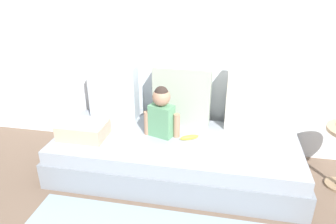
{
  "coord_description": "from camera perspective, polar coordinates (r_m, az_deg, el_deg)",
  "views": [
    {
      "loc": [
        0.39,
        -2.31,
        1.68
      ],
      "look_at": [
        -0.07,
        0.0,
        0.61
      ],
      "focal_mm": 33.29,
      "sensor_mm": 36.0,
      "label": 1
    }
  ],
  "objects": [
    {
      "name": "ground_plane",
      "position": [
        2.88,
        1.31,
        -11.13
      ],
      "size": [
        12.0,
        12.0,
        0.0
      ],
      "primitive_type": "plane",
      "color": "brown"
    },
    {
      "name": "back_wall",
      "position": [
        2.95,
        3.48,
        13.8
      ],
      "size": [
        5.34,
        0.1,
        2.26
      ],
      "primitive_type": "cube",
      "color": "silver",
      "rests_on": "ground"
    },
    {
      "name": "couch",
      "position": [
        2.78,
        1.34,
        -8.2
      ],
      "size": [
        2.14,
        0.88,
        0.36
      ],
      "color": "gray",
      "rests_on": "ground"
    },
    {
      "name": "throw_pillow_left",
      "position": [
        3.04,
        -9.91,
        3.65
      ],
      "size": [
        0.46,
        0.16,
        0.52
      ],
      "primitive_type": "cube",
      "color": "#B2BCC6",
      "rests_on": "couch"
    },
    {
      "name": "throw_pillow_center",
      "position": [
        2.87,
        2.59,
        3.03
      ],
      "size": [
        0.52,
        0.16,
        0.54
      ],
      "primitive_type": "cube",
      "color": "#99A393",
      "rests_on": "couch"
    },
    {
      "name": "throw_pillow_right",
      "position": [
        2.85,
        15.92,
        2.39
      ],
      "size": [
        0.52,
        0.16,
        0.59
      ],
      "primitive_type": "cube",
      "color": "beige",
      "rests_on": "couch"
    },
    {
      "name": "toddler",
      "position": [
        2.65,
        -1.2,
        0.06
      ],
      "size": [
        0.31,
        0.18,
        0.45
      ],
      "color": "#568E66",
      "rests_on": "couch"
    },
    {
      "name": "banana",
      "position": [
        2.68,
        3.95,
        -4.63
      ],
      "size": [
        0.17,
        0.12,
        0.04
      ],
      "primitive_type": "ellipsoid",
      "rotation": [
        0.0,
        0.0,
        0.49
      ],
      "color": "yellow",
      "rests_on": "couch"
    },
    {
      "name": "folded_blanket",
      "position": [
        2.8,
        -15.24,
        -3.18
      ],
      "size": [
        0.4,
        0.28,
        0.13
      ],
      "primitive_type": "cube",
      "color": "tan",
      "rests_on": "couch"
    }
  ]
}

